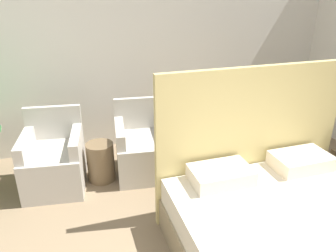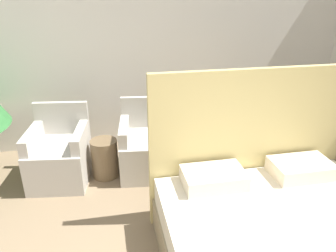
% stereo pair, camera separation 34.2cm
% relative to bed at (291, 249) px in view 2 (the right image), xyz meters
% --- Properties ---
extents(wall_back, '(10.00, 0.06, 2.90)m').
position_rel_bed_xyz_m(wall_back, '(-0.81, 2.77, 1.14)').
color(wall_back, silver).
rests_on(wall_back, ground_plane).
extents(bed, '(1.92, 1.96, 1.50)m').
position_rel_bed_xyz_m(bed, '(0.00, 0.00, 0.00)').
color(bed, '#8C7A5B').
rests_on(bed, ground_plane).
extents(armchair_near_window_left, '(0.73, 0.78, 0.88)m').
position_rel_bed_xyz_m(armchair_near_window_left, '(-1.89, 1.86, -0.02)').
color(armchair_near_window_left, '#B7B2A8').
rests_on(armchair_near_window_left, ground_plane).
extents(armchair_near_window_right, '(0.72, 0.78, 0.88)m').
position_rel_bed_xyz_m(armchair_near_window_right, '(-0.85, 1.86, -0.02)').
color(armchair_near_window_right, '#B7B2A8').
rests_on(armchair_near_window_right, ground_plane).
extents(side_table, '(0.32, 0.32, 0.47)m').
position_rel_bed_xyz_m(side_table, '(-1.37, 1.85, -0.08)').
color(side_table, brown).
rests_on(side_table, ground_plane).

